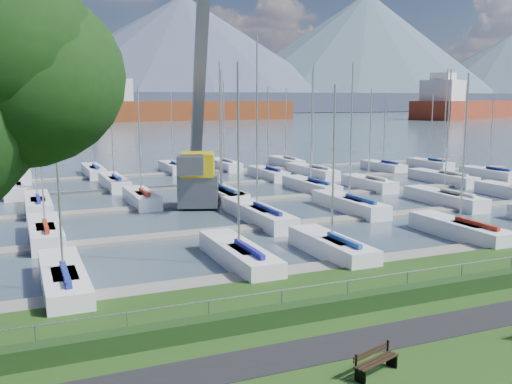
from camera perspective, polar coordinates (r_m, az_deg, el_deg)
path at (r=22.60m, az=15.48°, el=-13.29°), size 160.00×2.00×0.04m
water at (r=279.63m, az=-20.46°, el=6.93°), size 800.00×540.00×0.20m
hedge at (r=24.41m, az=11.66°, el=-10.55°), size 80.00×0.70×0.70m
fence at (r=24.45m, az=11.19°, el=-8.40°), size 80.00×0.04×0.04m
foothill at (r=349.44m, az=-21.09°, el=8.31°), size 900.00×80.00×12.00m
mountains at (r=426.01m, az=-20.80°, el=13.89°), size 1190.00×360.00×115.00m
docks at (r=47.89m, az=-6.57°, el=-1.30°), size 90.00×41.60×0.25m
bench_left at (r=19.04m, az=11.86°, el=-16.24°), size 1.84×0.95×0.85m
crane at (r=47.68m, az=-5.78°, el=5.39°), size 5.82×13.49×22.35m
cargo_ship_mid at (r=237.39m, az=-7.82°, el=8.08°), size 89.92×22.30×21.50m
cargo_ship_east at (r=273.29m, az=20.02°, el=7.79°), size 76.75×48.13×21.50m
sailboat_fleet at (r=49.41m, az=-10.84°, el=5.51°), size 74.48×49.60×13.47m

